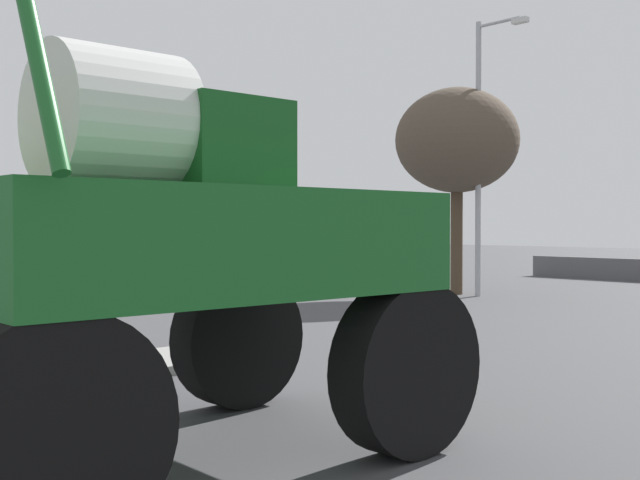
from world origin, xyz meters
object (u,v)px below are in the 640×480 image
Objects in this scene: streetlight_far_left at (482,145)px; bare_tree_left at (457,141)px; oversize_sprayer at (169,257)px; traffic_signal_near_left at (230,211)px.

bare_tree_left is (-1.04, 0.06, 0.21)m from streetlight_far_left.
traffic_signal_near_left is at bearing 50.22° from oversize_sprayer.
bare_tree_left is at bearing 176.77° from streetlight_far_left.
bare_tree_left is (-9.69, 16.77, 3.09)m from oversize_sprayer.
streetlight_far_left is (-2.80, 11.83, 2.30)m from traffic_signal_near_left.
oversize_sprayer is 0.61× the size of streetlight_far_left.
traffic_signal_near_left is 12.75m from bare_tree_left.
bare_tree_left reaches higher than oversize_sprayer.
oversize_sprayer is at bearing -39.83° from traffic_signal_near_left.
oversize_sprayer is 19.04m from streetlight_far_left.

